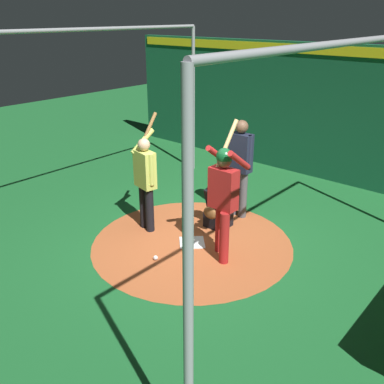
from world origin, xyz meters
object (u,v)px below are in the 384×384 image
object	(u,v)px
baseball_2	(211,222)
batter	(224,193)
home_plate	(192,242)
visitor	(146,178)
umpire	(240,163)
catcher	(217,208)
baseball_1	(156,258)
baseball_0	(192,205)

from	to	relation	value
baseball_2	batter	bearing A→B (deg)	47.10
home_plate	baseball_2	xyz separation A→B (m)	(-0.78, -0.21, 0.03)
batter	visitor	bearing A→B (deg)	-85.79
home_plate	visitor	bearing A→B (deg)	-83.33
umpire	home_plate	bearing A→B (deg)	1.88
batter	home_plate	bearing A→B (deg)	-89.62
baseball_2	catcher	bearing A→B (deg)	79.47
home_plate	baseball_1	xyz separation A→B (m)	(0.79, -0.08, 0.03)
baseball_0	umpire	bearing A→B (deg)	107.18
batter	baseball_2	distance (m)	1.57
home_plate	catcher	xyz separation A→B (m)	(-0.76, -0.05, 0.37)
home_plate	baseball_0	bearing A→B (deg)	-138.75
home_plate	baseball_1	distance (m)	0.79
umpire	batter	bearing A→B (deg)	25.68
batter	baseball_1	bearing A→B (deg)	-42.02
home_plate	umpire	size ratio (longest dim) A/B	0.22
home_plate	baseball_1	world-z (taller)	baseball_1
baseball_1	baseball_2	xyz separation A→B (m)	(-1.57, -0.12, 0.00)
baseball_0	baseball_1	world-z (taller)	same
baseball_0	baseball_1	distance (m)	2.12
catcher	baseball_2	size ratio (longest dim) A/B	13.23
baseball_0	baseball_1	xyz separation A→B (m)	(1.92, 0.90, 0.00)
batter	baseball_0	distance (m)	2.24
umpire	baseball_2	distance (m)	1.21
batter	baseball_2	bearing A→B (deg)	-132.90
home_plate	baseball_2	bearing A→B (deg)	-165.18
catcher	umpire	world-z (taller)	umpire
baseball_0	baseball_1	bearing A→B (deg)	25.26
home_plate	catcher	distance (m)	0.84
home_plate	baseball_0	world-z (taller)	baseball_0
baseball_1	visitor	bearing A→B (deg)	-127.19
batter	catcher	size ratio (longest dim) A/B	2.20
catcher	baseball_0	xyz separation A→B (m)	(-0.37, -0.94, -0.34)
batter	baseball_1	world-z (taller)	batter
baseball_0	baseball_2	size ratio (longest dim) A/B	1.00
home_plate	batter	world-z (taller)	batter
baseball_1	batter	bearing A→B (deg)	137.98
home_plate	baseball_0	distance (m)	1.50
umpire	baseball_2	xyz separation A→B (m)	(0.63, -0.16, -1.02)
catcher	baseball_1	bearing A→B (deg)	-1.23
baseball_0	baseball_2	world-z (taller)	same
baseball_2	umpire	bearing A→B (deg)	165.67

